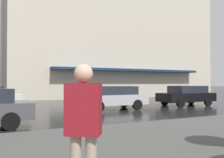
% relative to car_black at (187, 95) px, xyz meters
% --- Properties ---
extents(haussmann_block_corner, '(18.97, 24.88, 23.36)m').
position_rel_car_black_xyz_m(haussmann_block_corner, '(18.88, -1.15, 10.68)').
color(haussmann_block_corner, beige).
rests_on(haussmann_block_corner, ground_plane).
extents(car_black, '(1.85, 4.10, 1.41)m').
position_rel_car_black_xyz_m(car_black, '(0.00, 0.00, 0.00)').
color(car_black, black).
rests_on(car_black, ground_plane).
extents(car_silver, '(1.85, 4.10, 1.41)m').
position_rel_car_black_xyz_m(car_silver, '(0.00, 5.87, 0.00)').
color(car_silver, '#B7B7BC').
rests_on(car_silver, ground_plane).
extents(pedestrian_in_red_jacket, '(0.42, 0.47, 1.68)m').
position_rel_car_black_xyz_m(pedestrian_in_red_jacket, '(-10.62, 11.56, 0.38)').
color(pedestrian_in_red_jacket, maroon).
rests_on(pedestrian_in_red_jacket, sidewalk_pavement).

